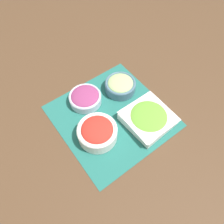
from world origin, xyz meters
TOP-DOWN VIEW (x-y plane):
  - ground_plane at (0.00, 0.00)m, footprint 3.00×3.00m
  - placemat at (0.00, 0.00)m, footprint 0.46×0.46m
  - tomato_bowl at (0.05, -0.11)m, footprint 0.16×0.16m
  - lettuce_bowl at (0.11, 0.11)m, footprint 0.20×0.20m
  - cucumber_bowl at (-0.10, 0.12)m, footprint 0.14×0.14m
  - onion_bowl at (-0.13, -0.05)m, footprint 0.14×0.14m

SIDE VIEW (x-z plane):
  - ground_plane at x=0.00m, z-range 0.00..0.00m
  - placemat at x=0.00m, z-range 0.00..0.00m
  - lettuce_bowl at x=0.11m, z-range 0.00..0.06m
  - onion_bowl at x=-0.13m, z-range 0.01..0.06m
  - cucumber_bowl at x=-0.10m, z-range 0.01..0.06m
  - tomato_bowl at x=0.05m, z-range 0.01..0.08m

